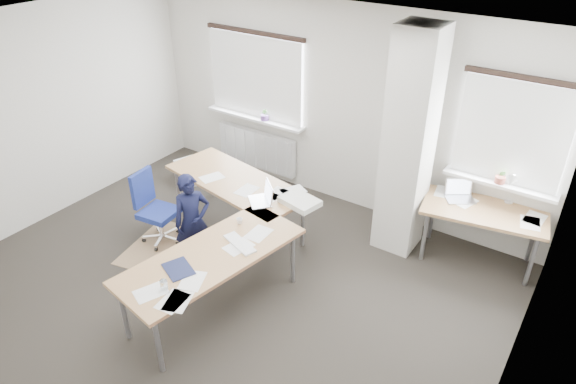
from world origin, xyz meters
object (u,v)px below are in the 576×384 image
Objects in this scene: desk_side at (484,212)px; task_chair at (158,222)px; person at (192,221)px; desk_main at (229,217)px.

task_chair is at bearing -161.89° from desk_side.
desk_side reaches higher than task_chair.
person is (-2.81, -1.96, -0.09)m from desk_side.
desk_main is at bearing -1.18° from task_chair.
person is (0.71, -0.08, 0.33)m from task_chair.
desk_side is (2.41, 1.76, -0.01)m from desk_main.
person is at bearing -13.82° from task_chair.
desk_side is at bearing 46.08° from desk_main.
task_chair is (-3.52, -1.88, -0.42)m from desk_side.
person reaches higher than task_chair.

